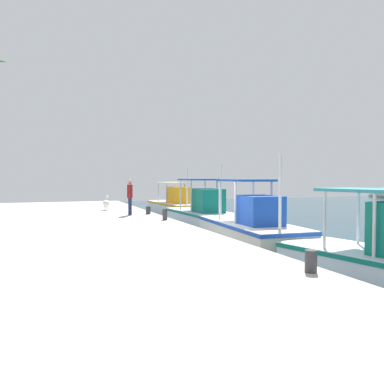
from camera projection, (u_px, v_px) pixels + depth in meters
name	position (u px, v px, depth m)	size (l,w,h in m)	color
quay_pier	(56.00, 249.00, 12.32)	(36.00, 10.00, 0.80)	#BCB7AD
fishing_boat_nearest	(175.00, 206.00, 27.30)	(6.25, 2.33, 3.25)	white
fishing_boat_second	(203.00, 214.00, 20.97)	(5.98, 2.32, 3.27)	white
fishing_boat_third	(251.00, 230.00, 14.72)	(5.99, 2.49, 3.42)	silver
pelican	(106.00, 203.00, 22.18)	(0.96, 0.56, 0.82)	tan
fisherman_standing	(130.00, 195.00, 19.19)	(0.63, 0.35, 1.73)	#1E234C
mooring_bollard_nearest	(148.00, 210.00, 19.82)	(0.23, 0.23, 0.38)	#333338
mooring_bollard_second	(165.00, 214.00, 17.06)	(0.21, 0.21, 0.48)	#333338
mooring_bollard_third	(311.00, 261.00, 7.69)	(0.24, 0.24, 0.44)	#333338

